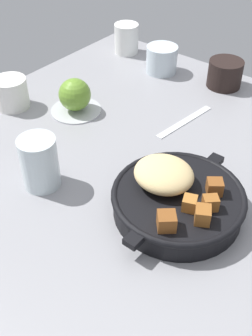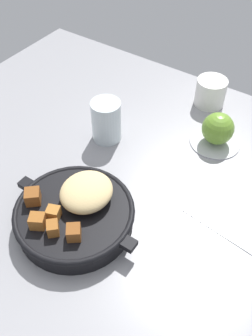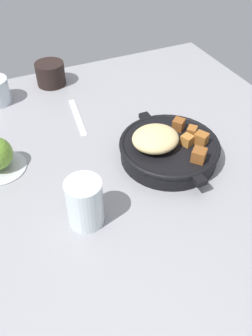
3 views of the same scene
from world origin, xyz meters
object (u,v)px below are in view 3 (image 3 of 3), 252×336
(cast_iron_skillet, at_px, (168,147))
(water_glass_tall, at_px, (85,203))
(coffee_mug_dark, at_px, (50,74))
(butter_knife, at_px, (77,117))

(cast_iron_skillet, relative_size, water_glass_tall, 2.70)
(coffee_mug_dark, bearing_deg, cast_iron_skillet, -161.22)
(cast_iron_skillet, height_order, butter_knife, cast_iron_skillet)
(butter_knife, relative_size, coffee_mug_dark, 2.04)
(butter_knife, xyz_separation_m, water_glass_tall, (-0.34, 0.10, 0.05))
(cast_iron_skillet, distance_m, coffee_mug_dark, 0.47)
(butter_knife, relative_size, water_glass_tall, 1.74)
(butter_knife, bearing_deg, water_glass_tall, 171.44)
(cast_iron_skillet, distance_m, water_glass_tall, 0.25)
(butter_knife, height_order, coffee_mug_dark, coffee_mug_dark)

